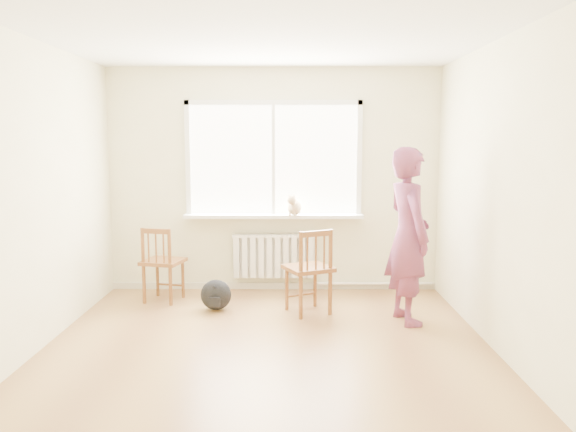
{
  "coord_description": "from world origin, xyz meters",
  "views": [
    {
      "loc": [
        0.21,
        -4.56,
        1.83
      ],
      "look_at": [
        0.18,
        1.2,
        1.06
      ],
      "focal_mm": 35.0,
      "sensor_mm": 36.0,
      "label": 1
    }
  ],
  "objects_px": {
    "chair_left": "(161,264)",
    "backpack": "(216,295)",
    "person": "(408,236)",
    "chair_right": "(310,271)",
    "cat": "(294,206)"
  },
  "relations": [
    {
      "from": "cat",
      "to": "backpack",
      "type": "xyz_separation_m",
      "value": [
        -0.86,
        -0.69,
        -0.89
      ]
    },
    {
      "from": "chair_left",
      "to": "person",
      "type": "distance_m",
      "value": 2.78
    },
    {
      "from": "person",
      "to": "backpack",
      "type": "distance_m",
      "value": 2.15
    },
    {
      "from": "backpack",
      "to": "person",
      "type": "bearing_deg",
      "value": -10.68
    },
    {
      "from": "person",
      "to": "cat",
      "type": "xyz_separation_m",
      "value": [
        -1.14,
        1.07,
        0.17
      ]
    },
    {
      "from": "chair_right",
      "to": "cat",
      "type": "distance_m",
      "value": 1.03
    },
    {
      "from": "chair_left",
      "to": "backpack",
      "type": "height_order",
      "value": "chair_left"
    },
    {
      "from": "chair_left",
      "to": "backpack",
      "type": "distance_m",
      "value": 0.78
    },
    {
      "from": "chair_left",
      "to": "cat",
      "type": "bearing_deg",
      "value": -152.23
    },
    {
      "from": "person",
      "to": "chair_right",
      "type": "bearing_deg",
      "value": 63.29
    },
    {
      "from": "chair_right",
      "to": "person",
      "type": "distance_m",
      "value": 1.09
    },
    {
      "from": "chair_left",
      "to": "chair_right",
      "type": "bearing_deg",
      "value": 178.88
    },
    {
      "from": "chair_right",
      "to": "cat",
      "type": "xyz_separation_m",
      "value": [
        -0.17,
        0.82,
        0.6
      ]
    },
    {
      "from": "chair_right",
      "to": "backpack",
      "type": "height_order",
      "value": "chair_right"
    },
    {
      "from": "cat",
      "to": "chair_left",
      "type": "bearing_deg",
      "value": -149.07
    }
  ]
}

